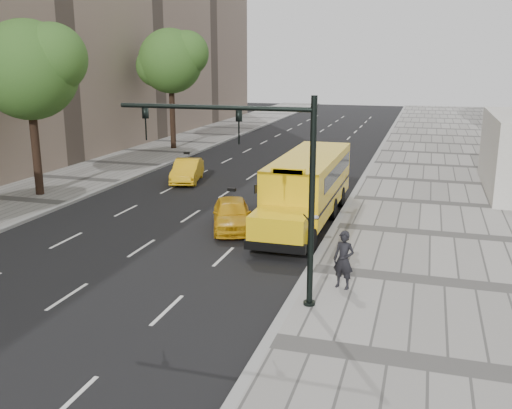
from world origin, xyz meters
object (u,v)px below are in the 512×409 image
(taxi_near, at_px, (232,214))
(traffic_signal, at_px, (265,174))
(school_bus, at_px, (309,182))
(tree_b, at_px, (30,69))
(taxi_far, at_px, (187,171))
(tree_c, at_px, (172,61))
(pedestrian, at_px, (344,260))

(taxi_near, bearing_deg, traffic_signal, -84.47)
(school_bus, distance_m, taxi_near, 4.06)
(tree_b, xyz_separation_m, taxi_near, (12.01, -2.72, -6.14))
(taxi_far, bearing_deg, school_bus, -48.12)
(tree_c, height_order, pedestrian, tree_c)
(tree_b, bearing_deg, taxi_near, -12.78)
(tree_b, height_order, traffic_signal, tree_b)
(school_bus, distance_m, traffic_signal, 10.19)
(school_bus, bearing_deg, pedestrian, -70.87)
(tree_c, bearing_deg, tree_b, -90.00)
(tree_b, xyz_separation_m, traffic_signal, (15.59, -9.98, -2.75))
(traffic_signal, bearing_deg, taxi_near, 116.29)
(tree_c, bearing_deg, pedestrian, -55.37)
(tree_b, distance_m, traffic_signal, 18.71)
(taxi_near, distance_m, traffic_signal, 8.77)
(taxi_near, bearing_deg, pedestrian, -65.18)
(taxi_far, bearing_deg, tree_c, 104.44)
(school_bus, height_order, taxi_near, school_bus)
(school_bus, xyz_separation_m, taxi_near, (-2.89, -2.64, -1.07))
(tree_b, distance_m, pedestrian, 20.47)
(tree_b, bearing_deg, traffic_signal, -32.61)
(tree_b, height_order, taxi_near, tree_b)
(tree_b, xyz_separation_m, school_bus, (14.90, -0.08, -5.07))
(tree_c, relative_size, traffic_signal, 1.52)
(tree_b, height_order, tree_c, tree_c)
(tree_c, height_order, taxi_near, tree_c)
(tree_b, distance_m, taxi_far, 10.51)
(traffic_signal, bearing_deg, pedestrian, 36.25)
(tree_c, relative_size, school_bus, 0.84)
(tree_c, bearing_deg, taxi_near, -59.13)
(tree_b, distance_m, school_bus, 15.74)
(tree_b, xyz_separation_m, tree_c, (-0.00, 17.37, 0.38))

